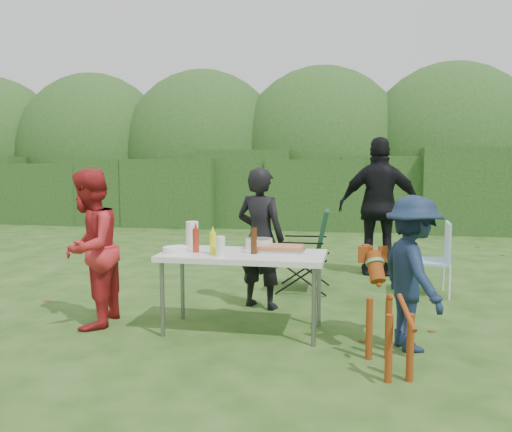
% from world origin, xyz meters
% --- Properties ---
extents(ground, '(80.00, 80.00, 0.00)m').
position_xyz_m(ground, '(0.00, 0.00, 0.00)').
color(ground, '#1E4211').
extents(hedge_row, '(22.00, 1.40, 1.70)m').
position_xyz_m(hedge_row, '(0.00, 8.00, 0.85)').
color(hedge_row, '#23471C').
rests_on(hedge_row, ground).
extents(shrub_backdrop, '(20.00, 2.60, 3.20)m').
position_xyz_m(shrub_backdrop, '(0.00, 9.60, 1.60)').
color(shrub_backdrop, '#3D6628').
rests_on(shrub_backdrop, ground).
extents(folding_table, '(1.50, 0.70, 0.74)m').
position_xyz_m(folding_table, '(-0.04, 0.21, 0.69)').
color(folding_table, silver).
rests_on(folding_table, ground).
extents(person_cook, '(0.64, 0.52, 1.51)m').
position_xyz_m(person_cook, '(-0.03, 1.06, 0.76)').
color(person_cook, black).
rests_on(person_cook, ground).
extents(person_red_jacket, '(0.64, 0.78, 1.51)m').
position_xyz_m(person_red_jacket, '(-1.51, 0.09, 0.75)').
color(person_red_jacket, '#B02024').
rests_on(person_red_jacket, ground).
extents(person_black_puffy, '(1.11, 0.46, 1.90)m').
position_xyz_m(person_black_puffy, '(1.28, 2.99, 0.95)').
color(person_black_puffy, black).
rests_on(person_black_puffy, ground).
extents(child, '(0.76, 0.96, 1.30)m').
position_xyz_m(child, '(1.45, 0.02, 0.65)').
color(child, '#14243D').
rests_on(child, ground).
extents(dog, '(0.61, 0.97, 0.86)m').
position_xyz_m(dog, '(1.24, -0.49, 0.43)').
color(dog, maroon).
rests_on(dog, ground).
extents(camping_chair, '(0.65, 0.65, 1.00)m').
position_xyz_m(camping_chair, '(0.34, 1.90, 0.50)').
color(camping_chair, '#163924').
rests_on(camping_chair, ground).
extents(lawn_chair, '(0.54, 0.54, 0.87)m').
position_xyz_m(lawn_chair, '(1.80, 1.98, 0.44)').
color(lawn_chair, '#3B82CD').
rests_on(lawn_chair, ground).
extents(food_tray, '(0.45, 0.30, 0.02)m').
position_xyz_m(food_tray, '(0.29, 0.36, 0.75)').
color(food_tray, '#B7B7BA').
rests_on(food_tray, folding_table).
extents(focaccia_bread, '(0.40, 0.26, 0.04)m').
position_xyz_m(focaccia_bread, '(0.29, 0.36, 0.78)').
color(focaccia_bread, '#BB7244').
rests_on(focaccia_bread, food_tray).
extents(mustard_bottle, '(0.06, 0.06, 0.20)m').
position_xyz_m(mustard_bottle, '(-0.29, 0.09, 0.84)').
color(mustard_bottle, '#DCEB17').
rests_on(mustard_bottle, folding_table).
extents(ketchup_bottle, '(0.06, 0.06, 0.22)m').
position_xyz_m(ketchup_bottle, '(-0.48, 0.16, 0.85)').
color(ketchup_bottle, maroon).
rests_on(ketchup_bottle, folding_table).
extents(beer_bottle, '(0.06, 0.06, 0.24)m').
position_xyz_m(beer_bottle, '(0.07, 0.18, 0.86)').
color(beer_bottle, '#47230F').
rests_on(beer_bottle, folding_table).
extents(paper_towel_roll, '(0.12, 0.12, 0.26)m').
position_xyz_m(paper_towel_roll, '(-0.58, 0.37, 0.87)').
color(paper_towel_roll, white).
rests_on(paper_towel_roll, folding_table).
extents(cup_stack, '(0.08, 0.08, 0.18)m').
position_xyz_m(cup_stack, '(-0.19, -0.02, 0.83)').
color(cup_stack, white).
rests_on(cup_stack, folding_table).
extents(pasta_bowl, '(0.26, 0.26, 0.10)m').
position_xyz_m(pasta_bowl, '(0.06, 0.45, 0.79)').
color(pasta_bowl, silver).
rests_on(pasta_bowl, folding_table).
extents(plate_stack, '(0.24, 0.24, 0.05)m').
position_xyz_m(plate_stack, '(-0.66, 0.12, 0.77)').
color(plate_stack, white).
rests_on(plate_stack, folding_table).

